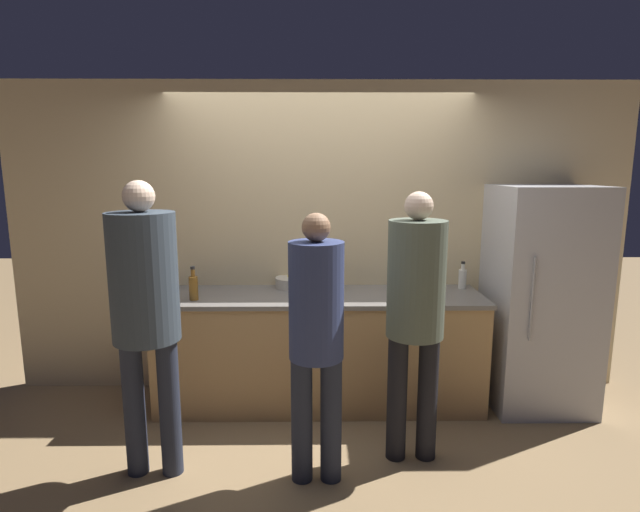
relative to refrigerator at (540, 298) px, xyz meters
name	(u,v)px	position (x,y,z in m)	size (l,w,h in m)	color
ground_plane	(320,425)	(-1.75, -0.36, -0.88)	(14.00, 14.00, 0.00)	#8C704C
wall_back	(319,240)	(-1.75, 0.38, 0.42)	(5.20, 0.06, 2.60)	#D6BC8C
counter	(320,348)	(-1.75, 0.03, -0.43)	(2.59, 0.72, 0.91)	tan
refrigerator	(540,298)	(0.00, 0.00, 0.00)	(0.76, 0.74, 1.77)	#B7B7BC
person_left	(145,300)	(-2.80, -0.93, 0.24)	(0.40, 0.40, 1.83)	#232838
person_center	(316,329)	(-1.78, -1.01, 0.08)	(0.32, 0.32, 1.65)	#232838
person_right	(415,303)	(-1.15, -0.78, 0.18)	(0.36, 0.36, 1.76)	black
fruit_bowl	(291,282)	(-1.99, 0.25, 0.07)	(0.26, 0.26, 0.13)	beige
utensil_crock	(337,281)	(-1.60, 0.17, 0.10)	(0.09, 0.09, 0.29)	silver
bottle_amber	(193,287)	(-2.71, -0.14, 0.13)	(0.07, 0.07, 0.26)	brown
bottle_clear	(462,278)	(-0.56, 0.21, 0.12)	(0.07, 0.07, 0.23)	silver
cup_red	(319,288)	(-1.75, 0.03, 0.07)	(0.09, 0.09, 0.09)	#A33D33
cup_white	(333,294)	(-1.65, -0.11, 0.07)	(0.07, 0.07, 0.08)	white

